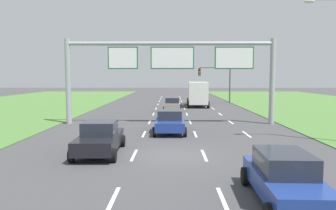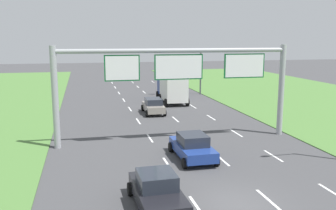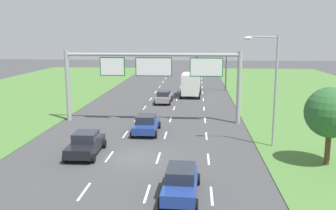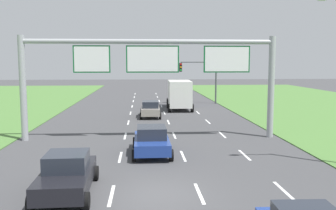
{
  "view_description": "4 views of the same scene",
  "coord_description": "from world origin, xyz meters",
  "px_view_note": "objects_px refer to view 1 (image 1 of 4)",
  "views": [
    {
      "loc": [
        0.1,
        -16.03,
        3.9
      ],
      "look_at": [
        -0.16,
        11.32,
        1.53
      ],
      "focal_mm": 35.0,
      "sensor_mm": 36.0,
      "label": 1
    },
    {
      "loc": [
        -6.55,
        -15.01,
        7.52
      ],
      "look_at": [
        0.04,
        13.65,
        2.19
      ],
      "focal_mm": 40.0,
      "sensor_mm": 36.0,
      "label": 2
    },
    {
      "loc": [
        4.37,
        -24.95,
        8.54
      ],
      "look_at": [
        1.64,
        10.22,
        1.84
      ],
      "focal_mm": 40.0,
      "sensor_mm": 36.0,
      "label": 3
    },
    {
      "loc": [
        -0.49,
        -14.37,
        5.23
      ],
      "look_at": [
        1.29,
        11.75,
        2.23
      ],
      "focal_mm": 40.0,
      "sensor_mm": 36.0,
      "label": 4
    }
  ],
  "objects_px": {
    "car_mid_lane": "(170,121)",
    "car_far_ahead": "(284,177)",
    "box_truck": "(197,93)",
    "sign_gantry": "(173,64)",
    "car_lead_silver": "(100,138)",
    "traffic_light_mast": "(217,77)",
    "car_near_red": "(172,104)"
  },
  "relations": [
    {
      "from": "car_far_ahead",
      "to": "car_mid_lane",
      "type": "bearing_deg",
      "value": 107.61
    },
    {
      "from": "box_truck",
      "to": "traffic_light_mast",
      "type": "height_order",
      "value": "traffic_light_mast"
    },
    {
      "from": "car_mid_lane",
      "to": "car_near_red",
      "type": "bearing_deg",
      "value": 88.6
    },
    {
      "from": "car_far_ahead",
      "to": "sign_gantry",
      "type": "distance_m",
      "value": 17.86
    },
    {
      "from": "box_truck",
      "to": "car_lead_silver",
      "type": "bearing_deg",
      "value": -103.12
    },
    {
      "from": "car_lead_silver",
      "to": "box_truck",
      "type": "height_order",
      "value": "box_truck"
    },
    {
      "from": "car_mid_lane",
      "to": "traffic_light_mast",
      "type": "bearing_deg",
      "value": 74.65
    },
    {
      "from": "car_mid_lane",
      "to": "car_far_ahead",
      "type": "xyz_separation_m",
      "value": [
        3.59,
        -12.79,
        0.01
      ]
    },
    {
      "from": "sign_gantry",
      "to": "car_near_red",
      "type": "bearing_deg",
      "value": 90.22
    },
    {
      "from": "car_mid_lane",
      "to": "car_lead_silver",
      "type": "bearing_deg",
      "value": -119.56
    },
    {
      "from": "car_near_red",
      "to": "traffic_light_mast",
      "type": "distance_m",
      "value": 13.41
    },
    {
      "from": "car_lead_silver",
      "to": "car_mid_lane",
      "type": "relative_size",
      "value": 1.02
    },
    {
      "from": "car_near_red",
      "to": "sign_gantry",
      "type": "distance_m",
      "value": 11.0
    },
    {
      "from": "car_far_ahead",
      "to": "car_near_red",
      "type": "bearing_deg",
      "value": 98.93
    },
    {
      "from": "car_far_ahead",
      "to": "sign_gantry",
      "type": "relative_size",
      "value": 0.26
    },
    {
      "from": "box_truck",
      "to": "car_far_ahead",
      "type": "bearing_deg",
      "value": -88.23
    },
    {
      "from": "traffic_light_mast",
      "to": "car_near_red",
      "type": "bearing_deg",
      "value": -120.4
    },
    {
      "from": "car_lead_silver",
      "to": "car_far_ahead",
      "type": "height_order",
      "value": "car_lead_silver"
    },
    {
      "from": "car_mid_lane",
      "to": "traffic_light_mast",
      "type": "xyz_separation_m",
      "value": [
        6.84,
        25.72,
        3.08
      ]
    },
    {
      "from": "car_mid_lane",
      "to": "sign_gantry",
      "type": "height_order",
      "value": "sign_gantry"
    },
    {
      "from": "box_truck",
      "to": "sign_gantry",
      "type": "height_order",
      "value": "sign_gantry"
    },
    {
      "from": "car_mid_lane",
      "to": "sign_gantry",
      "type": "bearing_deg",
      "value": 85.83
    },
    {
      "from": "box_truck",
      "to": "traffic_light_mast",
      "type": "distance_m",
      "value": 6.58
    },
    {
      "from": "box_truck",
      "to": "traffic_light_mast",
      "type": "bearing_deg",
      "value": 60.03
    },
    {
      "from": "car_near_red",
      "to": "box_truck",
      "type": "distance_m",
      "value": 6.89
    },
    {
      "from": "car_lead_silver",
      "to": "car_far_ahead",
      "type": "xyz_separation_m",
      "value": [
        7.12,
        -6.45,
        0.0
      ]
    },
    {
      "from": "car_far_ahead",
      "to": "sign_gantry",
      "type": "bearing_deg",
      "value": 102.91
    },
    {
      "from": "car_lead_silver",
      "to": "traffic_light_mast",
      "type": "relative_size",
      "value": 0.81
    },
    {
      "from": "car_mid_lane",
      "to": "box_truck",
      "type": "relative_size",
      "value": 0.62
    },
    {
      "from": "car_lead_silver",
      "to": "sign_gantry",
      "type": "distance_m",
      "value": 12.01
    },
    {
      "from": "car_near_red",
      "to": "car_mid_lane",
      "type": "distance_m",
      "value": 14.47
    },
    {
      "from": "car_lead_silver",
      "to": "car_mid_lane",
      "type": "distance_m",
      "value": 7.25
    }
  ]
}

